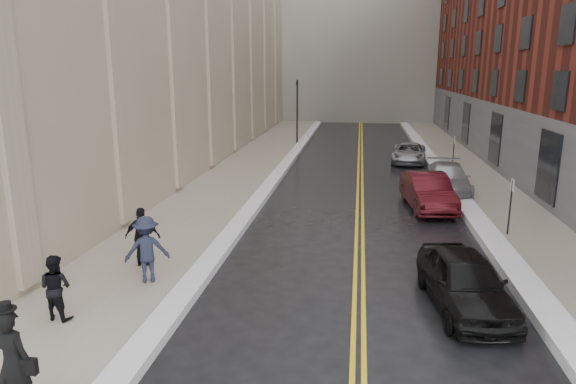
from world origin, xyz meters
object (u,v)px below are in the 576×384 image
(pedestrian_a, at_px, (56,287))
(car_silver_near, at_px, (448,179))
(car_maroon, at_px, (428,191))
(pedestrian_main, at_px, (13,362))
(car_black, at_px, (465,281))
(pedestrian_c, at_px, (143,237))
(car_silver_far, at_px, (409,153))
(pedestrian_b, at_px, (147,249))

(pedestrian_a, bearing_deg, car_silver_near, -117.58)
(pedestrian_a, bearing_deg, car_maroon, -120.49)
(car_silver_near, bearing_deg, pedestrian_main, -115.76)
(car_black, height_order, pedestrian_c, pedestrian_c)
(car_silver_far, bearing_deg, pedestrian_b, -106.82)
(car_black, relative_size, car_maroon, 0.92)
(car_silver_near, relative_size, pedestrian_a, 3.08)
(car_maroon, bearing_deg, pedestrian_a, -136.71)
(car_black, height_order, pedestrian_a, pedestrian_a)
(car_black, bearing_deg, pedestrian_c, 164.54)
(pedestrian_b, bearing_deg, car_silver_near, -152.61)
(pedestrian_a, distance_m, pedestrian_b, 2.77)
(pedestrian_main, relative_size, pedestrian_b, 1.04)
(car_maroon, distance_m, car_silver_far, 11.53)
(pedestrian_a, xyz_separation_m, pedestrian_c, (0.66, 3.61, 0.11))
(pedestrian_c, bearing_deg, car_maroon, -145.31)
(pedestrian_main, bearing_deg, car_silver_far, -102.19)
(car_silver_far, relative_size, pedestrian_b, 2.38)
(car_maroon, height_order, car_silver_far, car_maroon)
(car_black, bearing_deg, pedestrian_b, 171.51)
(car_maroon, height_order, pedestrian_c, pedestrian_c)
(car_silver_far, bearing_deg, pedestrian_main, -102.09)
(car_silver_near, xyz_separation_m, pedestrian_b, (-10.31, -12.76, 0.39))
(car_silver_near, distance_m, car_silver_far, 8.52)
(pedestrian_main, bearing_deg, pedestrian_a, -62.26)
(car_silver_near, height_order, car_silver_far, car_silver_near)
(car_silver_near, bearing_deg, pedestrian_a, -124.18)
(car_black, xyz_separation_m, car_silver_near, (1.60, 12.95, -0.02))
(car_maroon, relative_size, car_silver_far, 1.03)
(car_black, distance_m, pedestrian_c, 9.43)
(car_black, relative_size, pedestrian_b, 2.27)
(car_silver_far, relative_size, pedestrian_main, 2.30)
(car_black, height_order, pedestrian_b, pedestrian_b)
(car_silver_far, xyz_separation_m, pedestrian_main, (-9.12, -27.05, 0.51))
(car_black, relative_size, car_silver_near, 0.87)
(car_black, height_order, car_maroon, car_maroon)
(car_black, bearing_deg, pedestrian_a, -174.51)
(car_maroon, relative_size, pedestrian_main, 2.37)
(car_black, xyz_separation_m, pedestrian_b, (-8.71, 0.19, 0.37))
(car_silver_near, bearing_deg, pedestrian_c, -130.16)
(car_silver_near, distance_m, pedestrian_main, 21.26)
(pedestrian_b, bearing_deg, pedestrian_main, 66.67)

